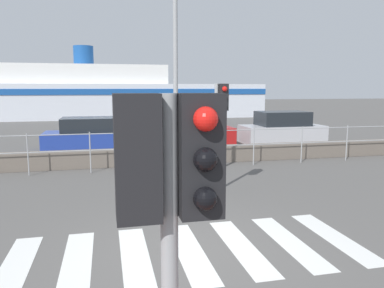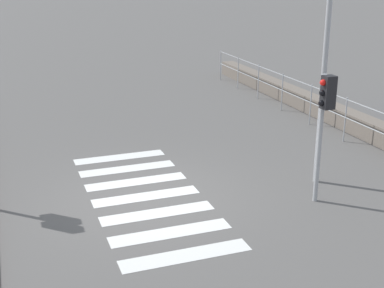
% 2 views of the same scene
% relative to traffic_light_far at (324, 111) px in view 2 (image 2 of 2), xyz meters
% --- Properties ---
extents(ground_plane, '(160.00, 160.00, 0.00)m').
position_rel_traffic_light_far_xyz_m(ground_plane, '(-1.52, -3.41, -2.06)').
color(ground_plane, '#565451').
extents(crosswalk, '(5.85, 2.40, 0.01)m').
position_rel_traffic_light_far_xyz_m(crosswalk, '(-1.57, -3.41, -2.05)').
color(crosswalk, silver).
rests_on(crosswalk, ground_plane).
extents(traffic_light_far, '(0.34, 0.32, 2.80)m').
position_rel_traffic_light_far_xyz_m(traffic_light_far, '(0.00, 0.00, 0.00)').
color(traffic_light_far, '#9EA0A3').
rests_on(traffic_light_far, ground_plane).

